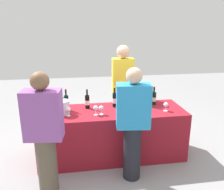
{
  "coord_description": "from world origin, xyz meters",
  "views": [
    {
      "loc": [
        -0.53,
        -3.37,
        2.07
      ],
      "look_at": [
        0.0,
        0.0,
        1.04
      ],
      "focal_mm": 37.38,
      "sensor_mm": 36.0,
      "label": 1
    }
  ],
  "objects_px": {
    "wine_bottle_2": "(87,102)",
    "wine_bottle_4": "(150,100)",
    "wine_bottle_0": "(58,103)",
    "ice_bucket": "(62,107)",
    "guest_0": "(45,133)",
    "guest_1": "(133,122)",
    "wine_glass_3": "(166,105)",
    "wine_bottle_5": "(154,98)",
    "wine_bottle_3": "(114,100)",
    "wine_glass_2": "(101,108)",
    "wine_bottle_1": "(66,103)",
    "wine_glass_0": "(68,110)",
    "server_pouring": "(123,88)",
    "menu_board": "(52,113)",
    "wine_glass_1": "(96,108)"
  },
  "relations": [
    {
      "from": "wine_glass_0",
      "to": "wine_glass_1",
      "type": "bearing_deg",
      "value": -4.57
    },
    {
      "from": "guest_1",
      "to": "wine_bottle_2",
      "type": "bearing_deg",
      "value": 132.9
    },
    {
      "from": "wine_glass_3",
      "to": "ice_bucket",
      "type": "xyz_separation_m",
      "value": [
        -1.57,
        0.12,
        0.01
      ]
    },
    {
      "from": "wine_bottle_1",
      "to": "server_pouring",
      "type": "relative_size",
      "value": 0.2
    },
    {
      "from": "wine_glass_1",
      "to": "wine_glass_2",
      "type": "height_order",
      "value": "wine_glass_1"
    },
    {
      "from": "wine_bottle_1",
      "to": "ice_bucket",
      "type": "height_order",
      "value": "wine_bottle_1"
    },
    {
      "from": "wine_bottle_1",
      "to": "wine_bottle_0",
      "type": "bearing_deg",
      "value": 173.52
    },
    {
      "from": "wine_glass_0",
      "to": "wine_bottle_0",
      "type": "bearing_deg",
      "value": 121.0
    },
    {
      "from": "wine_glass_1",
      "to": "ice_bucket",
      "type": "distance_m",
      "value": 0.5
    },
    {
      "from": "wine_bottle_2",
      "to": "server_pouring",
      "type": "height_order",
      "value": "server_pouring"
    },
    {
      "from": "ice_bucket",
      "to": "wine_glass_0",
      "type": "bearing_deg",
      "value": -44.47
    },
    {
      "from": "wine_bottle_3",
      "to": "wine_glass_2",
      "type": "bearing_deg",
      "value": -129.34
    },
    {
      "from": "wine_bottle_1",
      "to": "wine_glass_0",
      "type": "bearing_deg",
      "value": -82.3
    },
    {
      "from": "wine_bottle_2",
      "to": "guest_0",
      "type": "distance_m",
      "value": 1.1
    },
    {
      "from": "wine_bottle_5",
      "to": "guest_1",
      "type": "xyz_separation_m",
      "value": [
        -0.55,
        -0.79,
        -0.06
      ]
    },
    {
      "from": "ice_bucket",
      "to": "guest_0",
      "type": "distance_m",
      "value": 0.77
    },
    {
      "from": "wine_bottle_0",
      "to": "ice_bucket",
      "type": "bearing_deg",
      "value": -69.07
    },
    {
      "from": "wine_glass_2",
      "to": "menu_board",
      "type": "bearing_deg",
      "value": 123.81
    },
    {
      "from": "guest_1",
      "to": "menu_board",
      "type": "relative_size",
      "value": 2.17
    },
    {
      "from": "wine_bottle_2",
      "to": "wine_bottle_4",
      "type": "relative_size",
      "value": 1.04
    },
    {
      "from": "wine_glass_3",
      "to": "menu_board",
      "type": "bearing_deg",
      "value": 145.31
    },
    {
      "from": "wine_bottle_0",
      "to": "wine_glass_0",
      "type": "xyz_separation_m",
      "value": [
        0.16,
        -0.26,
        -0.03
      ]
    },
    {
      "from": "wine_bottle_2",
      "to": "wine_bottle_0",
      "type": "bearing_deg",
      "value": -177.11
    },
    {
      "from": "wine_glass_1",
      "to": "wine_bottle_5",
      "type": "bearing_deg",
      "value": 18.33
    },
    {
      "from": "wine_glass_1",
      "to": "wine_glass_3",
      "type": "height_order",
      "value": "wine_glass_1"
    },
    {
      "from": "wine_bottle_1",
      "to": "menu_board",
      "type": "height_order",
      "value": "wine_bottle_1"
    },
    {
      "from": "server_pouring",
      "to": "wine_glass_2",
      "type": "bearing_deg",
      "value": 60.98
    },
    {
      "from": "wine_bottle_1",
      "to": "wine_glass_2",
      "type": "relative_size",
      "value": 2.43
    },
    {
      "from": "wine_glass_1",
      "to": "server_pouring",
      "type": "distance_m",
      "value": 0.98
    },
    {
      "from": "wine_glass_0",
      "to": "guest_0",
      "type": "distance_m",
      "value": 0.71
    },
    {
      "from": "wine_bottle_1",
      "to": "wine_bottle_2",
      "type": "relative_size",
      "value": 1.09
    },
    {
      "from": "wine_glass_3",
      "to": "ice_bucket",
      "type": "bearing_deg",
      "value": 175.72
    },
    {
      "from": "wine_glass_1",
      "to": "menu_board",
      "type": "relative_size",
      "value": 0.2
    },
    {
      "from": "wine_bottle_0",
      "to": "wine_bottle_4",
      "type": "distance_m",
      "value": 1.46
    },
    {
      "from": "menu_board",
      "to": "wine_bottle_2",
      "type": "bearing_deg",
      "value": -41.93
    },
    {
      "from": "guest_1",
      "to": "menu_board",
      "type": "bearing_deg",
      "value": 132.27
    },
    {
      "from": "guest_1",
      "to": "wine_bottle_4",
      "type": "bearing_deg",
      "value": 64.2
    },
    {
      "from": "menu_board",
      "to": "wine_glass_3",
      "type": "bearing_deg",
      "value": -21.17
    },
    {
      "from": "wine_bottle_3",
      "to": "wine_bottle_5",
      "type": "distance_m",
      "value": 0.67
    },
    {
      "from": "wine_bottle_3",
      "to": "guest_1",
      "type": "distance_m",
      "value": 0.78
    },
    {
      "from": "wine_bottle_2",
      "to": "ice_bucket",
      "type": "xyz_separation_m",
      "value": [
        -0.38,
        -0.19,
        -0.01
      ]
    },
    {
      "from": "wine_bottle_2",
      "to": "wine_bottle_5",
      "type": "height_order",
      "value": "wine_bottle_2"
    },
    {
      "from": "guest_0",
      "to": "menu_board",
      "type": "height_order",
      "value": "guest_0"
    },
    {
      "from": "wine_bottle_4",
      "to": "wine_glass_0",
      "type": "xyz_separation_m",
      "value": [
        -1.3,
        -0.21,
        -0.01
      ]
    },
    {
      "from": "wine_glass_3",
      "to": "menu_board",
      "type": "height_order",
      "value": "wine_glass_3"
    },
    {
      "from": "wine_bottle_5",
      "to": "guest_0",
      "type": "relative_size",
      "value": 0.19
    },
    {
      "from": "wine_glass_0",
      "to": "menu_board",
      "type": "distance_m",
      "value": 1.42
    },
    {
      "from": "wine_glass_0",
      "to": "guest_0",
      "type": "bearing_deg",
      "value": -111.65
    },
    {
      "from": "menu_board",
      "to": "wine_bottle_0",
      "type": "bearing_deg",
      "value": -63.87
    },
    {
      "from": "wine_bottle_3",
      "to": "wine_glass_1",
      "type": "distance_m",
      "value": 0.46
    }
  ]
}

